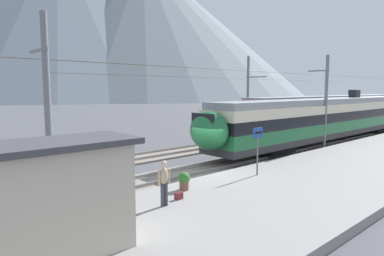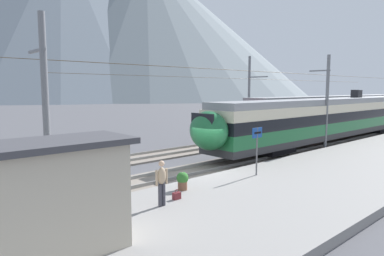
{
  "view_description": "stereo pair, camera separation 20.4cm",
  "coord_description": "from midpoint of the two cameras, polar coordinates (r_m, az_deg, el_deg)",
  "views": [
    {
      "loc": [
        -12.23,
        -12.99,
        4.64
      ],
      "look_at": [
        1.99,
        2.77,
        2.21
      ],
      "focal_mm": 31.87,
      "sensor_mm": 36.0,
      "label": 1
    },
    {
      "loc": [
        -12.08,
        -13.13,
        4.64
      ],
      "look_at": [
        1.99,
        2.77,
        2.21
      ],
      "focal_mm": 31.87,
      "sensor_mm": 36.0,
      "label": 2
    }
  ],
  "objects": [
    {
      "name": "catenary_mast_mid",
      "position": [
        27.61,
        21.13,
        4.32
      ],
      "size": [
        39.48,
        1.66,
        7.17
      ],
      "color": "slate",
      "rests_on": "ground"
    },
    {
      "name": "mountain_central_peak",
      "position": [
        220.07,
        -21.15,
        17.06
      ],
      "size": [
        216.38,
        216.38,
        92.92
      ],
      "primitive_type": "cone",
      "color": "slate",
      "rests_on": "ground"
    },
    {
      "name": "handbag_beside_passenger",
      "position": [
        13.49,
        -2.67,
        -11.25
      ],
      "size": [
        0.32,
        0.18,
        0.4
      ],
      "color": "maroon",
      "rests_on": "platform_slab"
    },
    {
      "name": "track_near",
      "position": [
        18.9,
        -0.55,
        -7.47
      ],
      "size": [
        120.0,
        3.0,
        0.28
      ],
      "color": "slate",
      "rests_on": "ground"
    },
    {
      "name": "passenger_walking",
      "position": [
        12.57,
        -5.16,
        -8.79
      ],
      "size": [
        0.53,
        0.22,
        1.69
      ],
      "color": "#383842",
      "rests_on": "platform_slab"
    },
    {
      "name": "catenary_mast_far_side",
      "position": [
        33.36,
        9.33,
        5.42
      ],
      "size": [
        39.48,
        2.26,
        7.76
      ],
      "color": "slate",
      "rests_on": "ground"
    },
    {
      "name": "track_far",
      "position": [
        23.02,
        -9.31,
        -5.01
      ],
      "size": [
        120.0,
        3.0,
        0.28
      ],
      "color": "slate",
      "rests_on": "ground"
    },
    {
      "name": "platform_shelter",
      "position": [
        9.33,
        -23.2,
        -11.03
      ],
      "size": [
        4.28,
        2.04,
        3.0
      ],
      "color": "#B7AD99",
      "rests_on": "platform_slab"
    },
    {
      "name": "train_near_platform",
      "position": [
        31.29,
        21.76,
        1.65
      ],
      "size": [
        30.43,
        2.86,
        4.27
      ],
      "color": "#2D2D30",
      "rests_on": "track_near"
    },
    {
      "name": "catenary_mast_west",
      "position": [
        13.18,
        -23.52,
        2.5
      ],
      "size": [
        39.48,
        1.66,
        7.3
      ],
      "color": "slate",
      "rests_on": "ground"
    },
    {
      "name": "ground_plane",
      "position": [
        18.43,
        0.87,
        -8.05
      ],
      "size": [
        400.0,
        400.0,
        0.0
      ],
      "primitive_type": "plane",
      "color": "#4C4C51"
    },
    {
      "name": "train_far_track",
      "position": [
        43.99,
        22.3,
        2.91
      ],
      "size": [
        33.45,
        2.86,
        4.27
      ],
      "color": "#2D2D30",
      "rests_on": "track_far"
    },
    {
      "name": "mountain_right_ridge",
      "position": [
        199.25,
        -8.07,
        16.26
      ],
      "size": [
        176.08,
        176.08,
        77.05
      ],
      "primitive_type": "cone",
      "color": "slate",
      "rests_on": "ground"
    },
    {
      "name": "platform_sign",
      "position": [
        17.1,
        10.62,
        -2.06
      ],
      "size": [
        0.7,
        0.08,
        2.38
      ],
      "color": "#59595B",
      "rests_on": "platform_slab"
    },
    {
      "name": "potted_plant_platform_edge",
      "position": [
        14.59,
        -1.74,
        -8.66
      ],
      "size": [
        0.51,
        0.51,
        0.77
      ],
      "color": "brown",
      "rests_on": "platform_slab"
    },
    {
      "name": "platform_slab",
      "position": [
        15.26,
        13.91,
        -10.62
      ],
      "size": [
        120.0,
        7.61,
        0.38
      ],
      "primitive_type": "cube",
      "color": "gray",
      "rests_on": "ground"
    }
  ]
}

